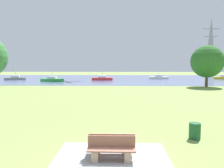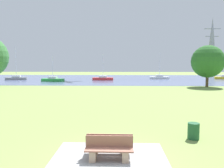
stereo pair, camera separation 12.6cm
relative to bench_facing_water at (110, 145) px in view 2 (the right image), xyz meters
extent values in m
plane|color=#7F994C|center=(0.00, 21.73, -0.47)|extent=(160.00, 160.00, 0.00)
cube|color=#969696|center=(0.00, -0.27, -0.42)|extent=(4.40, 3.20, 0.10)
cube|color=tan|center=(-0.60, 0.05, -0.17)|extent=(0.24, 0.44, 0.40)
cube|color=tan|center=(0.60, 0.05, -0.17)|extent=(0.24, 0.44, 0.40)
cube|color=#8B5949|center=(0.00, 0.05, 0.06)|extent=(1.80, 0.48, 0.05)
cube|color=#8B5949|center=(0.00, -0.16, 0.30)|extent=(1.80, 0.05, 0.44)
cube|color=tan|center=(-0.60, -0.59, -0.17)|extent=(0.24, 0.44, 0.40)
cube|color=tan|center=(0.60, -0.59, -0.17)|extent=(0.24, 0.44, 0.40)
cube|color=#8B5949|center=(0.00, -0.59, 0.06)|extent=(1.80, 0.48, 0.05)
cube|color=#8B5949|center=(0.00, -0.37, 0.30)|extent=(1.80, 0.05, 0.44)
cylinder|color=#1E512D|center=(4.03, 2.30, -0.07)|extent=(0.56, 0.56, 0.80)
cube|color=slate|center=(0.00, 49.73, -0.46)|extent=(140.00, 40.00, 0.02)
cube|color=green|center=(-14.14, 39.33, -0.15)|extent=(4.99, 2.33, 0.60)
cube|color=white|center=(-14.14, 39.33, 0.40)|extent=(1.97, 1.40, 0.50)
cylinder|color=silver|center=(-14.14, 39.33, 2.63)|extent=(0.10, 0.10, 4.96)
cube|color=red|center=(-3.54, 43.50, -0.15)|extent=(4.81, 1.53, 0.60)
cube|color=white|center=(-3.54, 43.50, 0.40)|extent=(1.81, 1.11, 0.50)
cylinder|color=silver|center=(-3.54, 43.50, 2.93)|extent=(0.10, 0.10, 5.56)
cube|color=gray|center=(-24.35, 43.99, -0.15)|extent=(5.03, 2.71, 0.60)
cube|color=white|center=(-24.35, 43.99, 0.40)|extent=(2.03, 1.54, 0.50)
cylinder|color=silver|center=(-24.35, 43.99, 3.89)|extent=(0.10, 0.10, 7.48)
cube|color=white|center=(10.41, 48.16, -0.15)|extent=(4.84, 1.64, 0.60)
cube|color=white|center=(10.41, 48.16, 0.40)|extent=(1.83, 1.15, 0.50)
cylinder|color=silver|center=(10.41, 48.16, 3.27)|extent=(0.10, 0.10, 6.25)
cylinder|color=brown|center=(14.72, 28.50, 0.69)|extent=(0.44, 0.44, 2.32)
sphere|color=#296227|center=(14.72, 28.50, 3.69)|extent=(5.27, 5.27, 5.27)
cone|color=gray|center=(37.40, 83.75, 10.74)|extent=(4.40, 4.40, 22.41)
cube|color=gray|center=(37.40, 83.75, 17.46)|extent=(6.40, 0.30, 0.30)
cube|color=gray|center=(37.40, 83.75, 14.46)|extent=(5.20, 0.30, 0.30)
camera|label=1|loc=(0.26, -8.61, 3.19)|focal=35.90mm
camera|label=2|loc=(0.39, -8.60, 3.19)|focal=35.90mm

